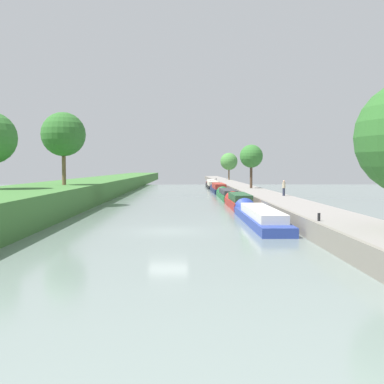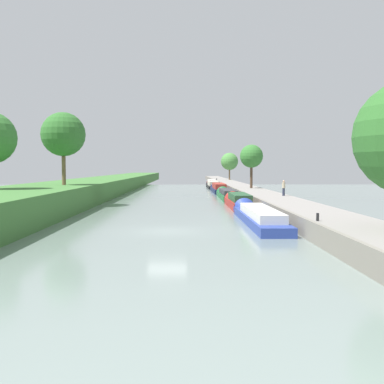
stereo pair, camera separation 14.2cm
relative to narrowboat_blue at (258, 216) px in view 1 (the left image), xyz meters
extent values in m
plane|color=slate|center=(-6.57, -4.95, -0.48)|extent=(160.00, 160.00, 0.00)
cube|color=gray|center=(3.80, -4.95, 0.07)|extent=(4.14, 260.00, 1.10)
cube|color=gray|center=(1.61, -4.95, 0.09)|extent=(0.25, 260.00, 1.15)
cube|color=#283D93|center=(0.00, -0.99, -0.18)|extent=(2.13, 14.28, 0.61)
cube|color=silver|center=(0.00, -1.70, 0.42)|extent=(1.75, 10.00, 0.59)
cone|color=#283D93|center=(0.00, 6.79, -0.18)|extent=(2.03, 1.28, 2.03)
cube|color=maroon|center=(0.08, 12.31, -0.11)|extent=(2.07, 9.92, 0.74)
cube|color=#234C2D|center=(0.08, 11.81, 0.62)|extent=(1.70, 6.95, 0.71)
cone|color=maroon|center=(0.08, 17.89, -0.11)|extent=(1.97, 1.24, 1.97)
cube|color=#1E6033|center=(0.15, 25.91, -0.17)|extent=(2.06, 12.50, 0.64)
cube|color=#333338|center=(0.15, 25.29, 0.45)|extent=(1.69, 8.75, 0.60)
cone|color=#1E6033|center=(0.15, 32.78, -0.17)|extent=(1.96, 1.23, 1.96)
cube|color=#141E42|center=(0.09, 41.17, -0.16)|extent=(2.12, 13.07, 0.66)
cube|color=maroon|center=(0.09, 40.52, 0.59)|extent=(1.74, 9.15, 0.83)
cone|color=#141E42|center=(0.09, 48.34, -0.16)|extent=(2.01, 1.27, 2.01)
cube|color=black|center=(0.02, 56.52, -0.21)|extent=(2.19, 12.27, 0.55)
cube|color=beige|center=(0.02, 55.91, 0.49)|extent=(1.80, 8.59, 0.85)
cone|color=black|center=(0.02, 63.31, -0.21)|extent=(2.08, 1.31, 2.08)
cube|color=maroon|center=(0.41, 69.29, -0.13)|extent=(1.81, 9.14, 0.71)
cube|color=silver|center=(0.41, 68.84, 0.54)|extent=(1.49, 6.40, 0.63)
cone|color=maroon|center=(0.41, 74.41, -0.13)|extent=(1.72, 1.09, 1.72)
cylinder|color=#4C3828|center=(4.13, 31.64, 2.48)|extent=(0.38, 0.38, 3.73)
sphere|color=#33702D|center=(4.13, 31.64, 5.27)|extent=(3.35, 3.35, 3.35)
cylinder|color=brown|center=(5.33, 77.08, 2.28)|extent=(0.36, 0.36, 3.33)
sphere|color=#47843D|center=(5.33, 77.08, 5.11)|extent=(4.23, 4.23, 4.23)
cylinder|color=brown|center=(-18.13, 13.51, 3.81)|extent=(0.41, 0.41, 4.02)
sphere|color=#2D6628|center=(-18.13, 13.51, 7.08)|extent=(4.57, 4.57, 4.57)
cylinder|color=#282D42|center=(5.00, 13.86, 1.03)|extent=(0.26, 0.26, 0.82)
cylinder|color=tan|center=(5.00, 13.86, 1.75)|extent=(0.34, 0.34, 0.62)
sphere|color=tan|center=(5.00, 13.86, 2.17)|extent=(0.22, 0.22, 0.22)
cylinder|color=black|center=(2.03, -8.69, 0.84)|extent=(0.16, 0.16, 0.45)
cylinder|color=black|center=(2.03, 74.72, 0.84)|extent=(0.16, 0.16, 0.45)
camera|label=1|loc=(-5.51, -33.83, 3.63)|focal=42.28mm
camera|label=2|loc=(-5.37, -33.83, 3.63)|focal=42.28mm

